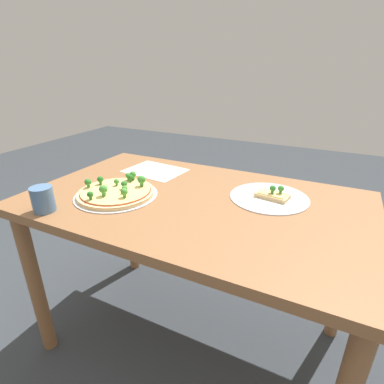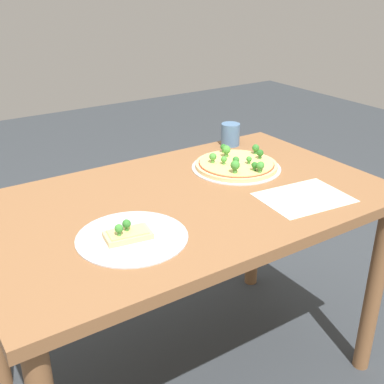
{
  "view_description": "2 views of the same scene",
  "coord_description": "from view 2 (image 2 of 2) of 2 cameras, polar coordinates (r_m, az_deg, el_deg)",
  "views": [
    {
      "loc": [
        -0.46,
        0.96,
        1.24
      ],
      "look_at": [
        0.02,
        -0.01,
        0.77
      ],
      "focal_mm": 28.0,
      "sensor_mm": 36.0,
      "label": 1
    },
    {
      "loc": [
        -0.75,
        -1.18,
        1.41
      ],
      "look_at": [
        0.02,
        -0.01,
        0.77
      ],
      "focal_mm": 45.0,
      "sensor_mm": 36.0,
      "label": 2
    }
  ],
  "objects": [
    {
      "name": "paper_menu",
      "position": [
        1.58,
        13.14,
        -0.63
      ],
      "size": [
        0.3,
        0.24,
        0.0
      ],
      "primitive_type": "cube",
      "rotation": [
        0.0,
        0.0,
        -0.11
      ],
      "color": "silver",
      "rests_on": "dining_table"
    },
    {
      "name": "ground_plane",
      "position": [
        1.98,
        -0.65,
        -20.76
      ],
      "size": [
        8.0,
        8.0,
        0.0
      ],
      "primitive_type": "plane",
      "color": "#33383D"
    },
    {
      "name": "pizza_tray_slice",
      "position": [
        1.32,
        -7.31,
        -5.19
      ],
      "size": [
        0.31,
        0.31,
        0.06
      ],
      "color": "silver",
      "rests_on": "dining_table"
    },
    {
      "name": "pizza_tray_whole",
      "position": [
        1.77,
        5.31,
        3.27
      ],
      "size": [
        0.33,
        0.33,
        0.07
      ],
      "color": "silver",
      "rests_on": "dining_table"
    },
    {
      "name": "dining_table",
      "position": [
        1.59,
        -0.76,
        -3.88
      ],
      "size": [
        1.32,
        0.79,
        0.75
      ],
      "color": "brown",
      "rests_on": "ground_plane"
    },
    {
      "name": "drinking_cup",
      "position": [
        2.01,
        4.57,
        6.82
      ],
      "size": [
        0.08,
        0.08,
        0.09
      ],
      "primitive_type": "cylinder",
      "color": "#4C7099",
      "rests_on": "dining_table"
    }
  ]
}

